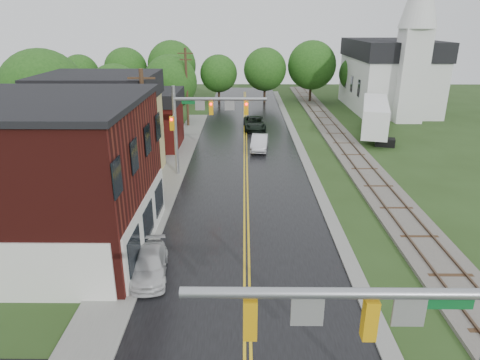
{
  "coord_description": "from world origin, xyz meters",
  "views": [
    {
      "loc": [
        -0.18,
        -6.05,
        11.91
      ],
      "look_at": [
        -0.38,
        16.38,
        3.5
      ],
      "focal_mm": 32.0,
      "sensor_mm": 36.0,
      "label": 1
    }
  ],
  "objects_px": {
    "tree_left_e": "(172,83)",
    "utility_pole_b": "(146,134)",
    "semi_trailer": "(375,116)",
    "utility_pole_c": "(187,86)",
    "brick_building": "(11,177)",
    "traffic_signal_far": "(202,115)",
    "church": "(393,68)",
    "suv_dark": "(254,123)",
    "pickup_white": "(150,265)",
    "sedan_silver": "(259,143)",
    "traffic_signal_near": "(400,338)",
    "tree_left_b": "(45,95)",
    "tree_left_c": "(116,94)"
  },
  "relations": [
    {
      "from": "tree_left_c",
      "to": "pickup_white",
      "type": "relative_size",
      "value": 1.86
    },
    {
      "from": "utility_pole_c",
      "to": "semi_trailer",
      "type": "height_order",
      "value": "utility_pole_c"
    },
    {
      "from": "sedan_silver",
      "to": "traffic_signal_near",
      "type": "bearing_deg",
      "value": -81.0
    },
    {
      "from": "utility_pole_c",
      "to": "sedan_silver",
      "type": "bearing_deg",
      "value": -50.23
    },
    {
      "from": "utility_pole_b",
      "to": "semi_trailer",
      "type": "xyz_separation_m",
      "value": [
        20.84,
        17.86,
        -2.52
      ]
    },
    {
      "from": "tree_left_b",
      "to": "pickup_white",
      "type": "xyz_separation_m",
      "value": [
        13.05,
        -19.74,
        -5.12
      ]
    },
    {
      "from": "pickup_white",
      "to": "utility_pole_c",
      "type": "bearing_deg",
      "value": 86.32
    },
    {
      "from": "utility_pole_c",
      "to": "tree_left_b",
      "type": "height_order",
      "value": "tree_left_b"
    },
    {
      "from": "brick_building",
      "to": "tree_left_e",
      "type": "distance_m",
      "value": 31.12
    },
    {
      "from": "tree_left_e",
      "to": "utility_pole_b",
      "type": "bearing_deg",
      "value": -85.1
    },
    {
      "from": "brick_building",
      "to": "traffic_signal_far",
      "type": "relative_size",
      "value": 1.95
    },
    {
      "from": "utility_pole_b",
      "to": "semi_trailer",
      "type": "height_order",
      "value": "utility_pole_b"
    },
    {
      "from": "semi_trailer",
      "to": "traffic_signal_far",
      "type": "bearing_deg",
      "value": -143.7
    },
    {
      "from": "utility_pole_b",
      "to": "utility_pole_c",
      "type": "distance_m",
      "value": 22.0
    },
    {
      "from": "sedan_silver",
      "to": "tree_left_b",
      "type": "bearing_deg",
      "value": -167.94
    },
    {
      "from": "church",
      "to": "suv_dark",
      "type": "relative_size",
      "value": 3.84
    },
    {
      "from": "semi_trailer",
      "to": "utility_pole_b",
      "type": "bearing_deg",
      "value": -139.41
    },
    {
      "from": "pickup_white",
      "to": "semi_trailer",
      "type": "height_order",
      "value": "semi_trailer"
    },
    {
      "from": "church",
      "to": "tree_left_c",
      "type": "height_order",
      "value": "church"
    },
    {
      "from": "tree_left_e",
      "to": "semi_trailer",
      "type": "bearing_deg",
      "value": -14.78
    },
    {
      "from": "church",
      "to": "pickup_white",
      "type": "xyz_separation_m",
      "value": [
        -24.8,
        -41.58,
        -5.24
      ]
    },
    {
      "from": "traffic_signal_near",
      "to": "semi_trailer",
      "type": "xyz_separation_m",
      "value": [
        10.57,
        37.86,
        -2.76
      ]
    },
    {
      "from": "utility_pole_b",
      "to": "suv_dark",
      "type": "bearing_deg",
      "value": 69.04
    },
    {
      "from": "tree_left_b",
      "to": "tree_left_e",
      "type": "bearing_deg",
      "value": 57.26
    },
    {
      "from": "traffic_signal_far",
      "to": "pickup_white",
      "type": "relative_size",
      "value": 1.78
    },
    {
      "from": "sedan_silver",
      "to": "utility_pole_c",
      "type": "bearing_deg",
      "value": 135.02
    },
    {
      "from": "utility_pole_c",
      "to": "tree_left_c",
      "type": "bearing_deg",
      "value": -149.8
    },
    {
      "from": "tree_left_c",
      "to": "suv_dark",
      "type": "relative_size",
      "value": 1.47
    },
    {
      "from": "utility_pole_b",
      "to": "pickup_white",
      "type": "relative_size",
      "value": 2.18
    },
    {
      "from": "brick_building",
      "to": "tree_left_c",
      "type": "height_order",
      "value": "brick_building"
    },
    {
      "from": "traffic_signal_near",
      "to": "tree_left_c",
      "type": "relative_size",
      "value": 0.96
    },
    {
      "from": "traffic_signal_near",
      "to": "utility_pole_b",
      "type": "height_order",
      "value": "utility_pole_b"
    },
    {
      "from": "traffic_signal_far",
      "to": "pickup_white",
      "type": "xyz_separation_m",
      "value": [
        -1.33,
        -14.84,
        -4.38
      ]
    },
    {
      "from": "tree_left_c",
      "to": "suv_dark",
      "type": "bearing_deg",
      "value": 9.98
    },
    {
      "from": "church",
      "to": "utility_pole_b",
      "type": "xyz_separation_m",
      "value": [
        -26.8,
        -31.74,
        -1.11
      ]
    },
    {
      "from": "utility_pole_c",
      "to": "church",
      "type": "bearing_deg",
      "value": 19.97
    },
    {
      "from": "tree_left_b",
      "to": "sedan_silver",
      "type": "xyz_separation_m",
      "value": [
        19.21,
        2.29,
        -5.0
      ]
    },
    {
      "from": "suv_dark",
      "to": "pickup_white",
      "type": "distance_m",
      "value": 30.92
    },
    {
      "from": "sedan_silver",
      "to": "semi_trailer",
      "type": "distance_m",
      "value": 13.97
    },
    {
      "from": "utility_pole_c",
      "to": "utility_pole_b",
      "type": "bearing_deg",
      "value": -90.0
    },
    {
      "from": "tree_left_e",
      "to": "pickup_white",
      "type": "relative_size",
      "value": 1.98
    },
    {
      "from": "utility_pole_b",
      "to": "tree_left_b",
      "type": "relative_size",
      "value": 0.93
    },
    {
      "from": "utility_pole_c",
      "to": "tree_left_b",
      "type": "xyz_separation_m",
      "value": [
        -11.05,
        -12.1,
        1.0
      ]
    },
    {
      "from": "traffic_signal_near",
      "to": "tree_left_b",
      "type": "bearing_deg",
      "value": 125.49
    },
    {
      "from": "traffic_signal_near",
      "to": "traffic_signal_far",
      "type": "height_order",
      "value": "same"
    },
    {
      "from": "tree_left_e",
      "to": "semi_trailer",
      "type": "relative_size",
      "value": 0.69
    },
    {
      "from": "tree_left_c",
      "to": "traffic_signal_near",
      "type": "bearing_deg",
      "value": -65.44
    },
    {
      "from": "church",
      "to": "brick_building",
      "type": "bearing_deg",
      "value": -129.98
    },
    {
      "from": "tree_left_b",
      "to": "tree_left_e",
      "type": "relative_size",
      "value": 1.19
    },
    {
      "from": "tree_left_e",
      "to": "sedan_silver",
      "type": "bearing_deg",
      "value": -48.91
    }
  ]
}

